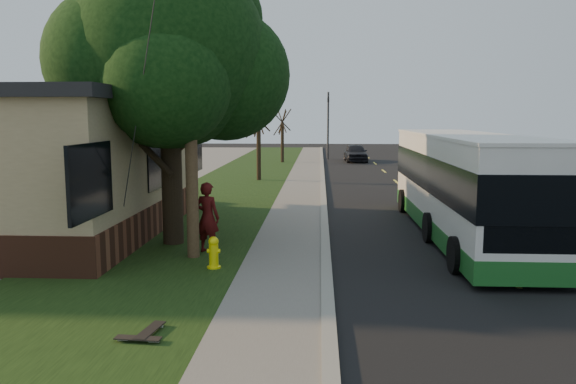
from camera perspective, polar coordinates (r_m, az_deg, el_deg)
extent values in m
plane|color=black|center=(13.01, 3.91, -8.16)|extent=(120.00, 120.00, 0.00)
cube|color=black|center=(23.17, 13.57, -1.30)|extent=(8.00, 80.00, 0.01)
cube|color=gray|center=(22.78, 3.63, -1.11)|extent=(0.25, 80.00, 0.12)
cube|color=slate|center=(22.80, 1.12, -1.14)|extent=(2.00, 80.00, 0.08)
cube|color=black|center=(23.19, -7.56, -1.07)|extent=(5.00, 80.00, 0.07)
cylinder|color=#FFF00D|center=(13.14, -7.56, -6.49)|extent=(0.22, 0.22, 0.55)
sphere|color=#FFF00D|center=(13.06, -7.58, -5.02)|extent=(0.24, 0.24, 0.24)
cylinder|color=#FFF00D|center=(13.11, -7.57, -5.96)|extent=(0.30, 0.10, 0.10)
cylinder|color=#FFF00D|center=(13.11, -7.57, -5.96)|extent=(0.10, 0.18, 0.10)
cylinder|color=#FFF00D|center=(13.21, -7.54, -7.56)|extent=(0.32, 0.32, 0.04)
cylinder|color=#473321|center=(13.90, -9.98, 11.79)|extent=(0.30, 0.30, 9.00)
cylinder|color=#2D2D30|center=(13.05, -14.91, 8.54)|extent=(2.52, 3.21, 7.60)
cylinder|color=black|center=(15.61, -11.74, 2.10)|extent=(0.56, 0.56, 4.00)
sphere|color=black|center=(15.63, -12.07, 13.85)|extent=(5.20, 5.20, 5.20)
sphere|color=black|center=(15.87, -6.44, 11.71)|extent=(3.60, 3.60, 3.60)
sphere|color=black|center=(15.58, -16.80, 12.61)|extent=(3.80, 3.80, 3.80)
sphere|color=black|center=(14.23, -12.18, 10.83)|extent=(3.20, 3.20, 3.20)
sphere|color=black|center=(17.18, -12.84, 14.61)|extent=(3.40, 3.40, 3.40)
sphere|color=black|center=(16.73, -7.93, 16.99)|extent=(3.00, 3.00, 3.00)
cylinder|color=black|center=(30.74, -2.99, 4.30)|extent=(0.24, 0.24, 3.30)
cylinder|color=black|center=(30.69, -3.02, 7.38)|extent=(1.38, 0.57, 2.01)
cylinder|color=black|center=(30.69, -3.02, 7.38)|extent=(0.74, 1.21, 1.58)
cylinder|color=black|center=(30.69, -3.02, 7.38)|extent=(0.65, 1.05, 1.95)
cylinder|color=black|center=(30.69, -3.02, 7.38)|extent=(1.28, 0.53, 1.33)
cylinder|color=black|center=(30.69, -3.02, 7.38)|extent=(0.75, 1.21, 1.70)
cylinder|color=black|center=(42.65, -0.57, 5.08)|extent=(0.24, 0.24, 3.03)
cylinder|color=black|center=(42.60, -0.58, 7.12)|extent=(1.38, 0.57, 2.01)
cylinder|color=black|center=(42.60, -0.58, 7.12)|extent=(0.74, 1.21, 1.58)
cylinder|color=black|center=(42.60, -0.58, 7.12)|extent=(0.65, 1.05, 1.95)
cylinder|color=black|center=(42.60, -0.58, 7.12)|extent=(1.28, 0.53, 1.33)
cylinder|color=black|center=(42.60, -0.58, 7.12)|extent=(0.75, 1.21, 1.70)
cylinder|color=#2D2D30|center=(46.52, 4.09, 6.73)|extent=(0.16, 0.16, 5.50)
imported|color=black|center=(46.52, 4.11, 8.88)|extent=(0.18, 0.22, 1.10)
cube|color=silver|center=(17.34, 17.50, 1.29)|extent=(2.33, 11.16, 2.51)
cube|color=#1B6023|center=(17.53, 17.33, -2.94)|extent=(2.35, 11.18, 0.51)
cube|color=black|center=(17.32, 17.53, 1.91)|extent=(2.37, 11.20, 1.02)
cube|color=black|center=(12.11, 23.90, -2.34)|extent=(2.03, 0.06, 1.49)
cube|color=yellow|center=(11.98, 24.21, 3.60)|extent=(1.49, 0.06, 0.33)
cube|color=#FFF2CC|center=(12.09, 20.51, -7.36)|extent=(0.23, 0.04, 0.14)
cube|color=#FFF2CC|center=(12.58, 26.64, -7.12)|extent=(0.23, 0.04, 0.14)
cube|color=silver|center=(17.25, 17.67, 5.51)|extent=(2.38, 11.21, 0.08)
cylinder|color=black|center=(13.36, 16.72, -6.15)|extent=(0.26, 0.86, 0.86)
cylinder|color=black|center=(14.09, 26.00, -5.90)|extent=(0.26, 0.86, 0.86)
cylinder|color=black|center=(16.38, 14.16, -3.52)|extent=(0.26, 0.86, 0.86)
cylinder|color=black|center=(16.98, 21.90, -3.46)|extent=(0.26, 0.86, 0.86)
cylinder|color=black|center=(21.26, 11.62, -0.89)|extent=(0.26, 0.86, 0.86)
cylinder|color=black|center=(21.72, 17.70, -0.92)|extent=(0.26, 0.86, 0.86)
imported|color=#480E0E|center=(14.54, -8.18, -2.56)|extent=(0.77, 0.64, 1.82)
cube|color=black|center=(9.57, -13.86, -13.47)|extent=(0.32, 0.83, 0.02)
cylinder|color=silver|center=(9.35, -14.63, -14.28)|extent=(0.19, 0.08, 0.05)
cylinder|color=silver|center=(9.82, -13.11, -13.14)|extent=(0.19, 0.08, 0.05)
cube|color=black|center=(9.32, -15.00, -14.14)|extent=(0.74, 0.24, 0.02)
cylinder|color=silver|center=(9.24, -13.48, -14.52)|extent=(0.06, 0.17, 0.05)
cylinder|color=silver|center=(9.43, -16.47, -14.17)|extent=(0.06, 0.17, 0.05)
cube|color=black|center=(23.85, -14.97, 0.42)|extent=(1.71, 1.56, 1.18)
cube|color=black|center=(23.78, -15.02, 1.93)|extent=(1.77, 1.63, 0.08)
imported|color=black|center=(44.30, 6.88, 3.98)|extent=(1.81, 4.16, 1.40)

